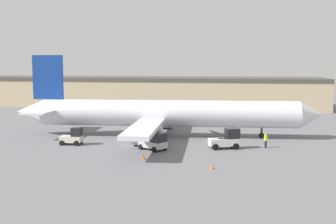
# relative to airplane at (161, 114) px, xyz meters

# --- Properties ---
(ground_plane) EXTENTS (400.00, 400.00, 0.00)m
(ground_plane) POSITION_rel_airplane_xyz_m (1.01, 0.09, -3.11)
(ground_plane) COLOR slate
(terminal_building) EXTENTS (85.55, 17.98, 6.90)m
(terminal_building) POSITION_rel_airplane_xyz_m (-13.98, 42.83, 0.35)
(terminal_building) COLOR tan
(terminal_building) RESTS_ON ground_plane
(airplane) EXTENTS (42.20, 33.88, 11.16)m
(airplane) POSITION_rel_airplane_xyz_m (0.00, 0.00, 0.00)
(airplane) COLOR silver
(airplane) RESTS_ON ground_plane
(ground_crew_worker) EXTENTS (0.39, 0.39, 1.77)m
(ground_crew_worker) POSITION_rel_airplane_xyz_m (13.91, -5.60, -2.17)
(ground_crew_worker) COLOR #1E2338
(ground_crew_worker) RESTS_ON ground_plane
(baggage_tug) EXTENTS (3.66, 3.24, 2.11)m
(baggage_tug) POSITION_rel_airplane_xyz_m (1.27, -9.51, -2.15)
(baggage_tug) COLOR #B2B2B7
(baggage_tug) RESTS_ON ground_plane
(belt_loader_truck) EXTENTS (3.81, 2.73, 2.40)m
(belt_loader_truck) POSITION_rel_airplane_xyz_m (9.36, -6.99, -1.99)
(belt_loader_truck) COLOR silver
(belt_loader_truck) RESTS_ON ground_plane
(pushback_tug) EXTENTS (2.74, 1.87, 2.16)m
(pushback_tug) POSITION_rel_airplane_xyz_m (-9.37, -8.03, -2.15)
(pushback_tug) COLOR beige
(pushback_tug) RESTS_ON ground_plane
(safety_cone_near) EXTENTS (0.36, 0.36, 0.55)m
(safety_cone_near) POSITION_rel_airplane_xyz_m (1.22, -14.45, -2.83)
(safety_cone_near) COLOR #EF590F
(safety_cone_near) RESTS_ON ground_plane
(safety_cone_far) EXTENTS (0.36, 0.36, 0.55)m
(safety_cone_far) POSITION_rel_airplane_xyz_m (8.59, -17.10, -2.83)
(safety_cone_far) COLOR #EF590F
(safety_cone_far) RESTS_ON ground_plane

